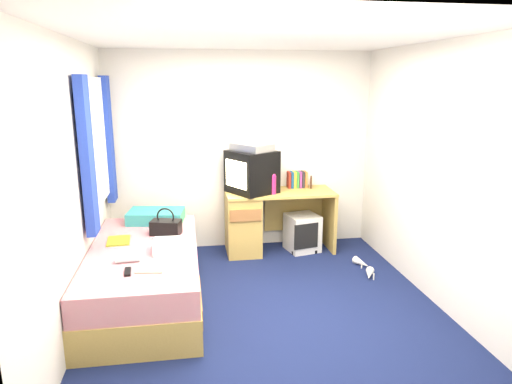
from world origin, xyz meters
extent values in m
plane|color=#0C1438|center=(0.00, 0.00, 0.00)|extent=(3.40, 3.40, 0.00)
plane|color=white|center=(0.00, 0.00, 2.40)|extent=(3.40, 3.40, 0.00)
plane|color=silver|center=(0.00, 1.70, 1.20)|extent=(3.20, 0.00, 3.20)
plane|color=silver|center=(0.00, -1.70, 1.20)|extent=(3.20, 0.00, 3.20)
plane|color=silver|center=(-1.60, 0.00, 1.20)|extent=(0.00, 3.40, 3.40)
plane|color=silver|center=(1.60, 0.00, 1.20)|extent=(0.00, 3.40, 3.40)
cube|color=tan|center=(-1.10, 0.30, 0.15)|extent=(1.00, 2.00, 0.30)
cube|color=#956236|center=(-0.60, -0.10, 0.16)|extent=(0.02, 0.70, 0.18)
cube|color=silver|center=(-1.10, 0.30, 0.42)|extent=(0.98, 1.98, 0.24)
cube|color=#1956A7|center=(-1.02, 1.10, 0.60)|extent=(0.63, 0.45, 0.13)
cube|color=tan|center=(0.42, 1.42, 0.73)|extent=(1.30, 0.55, 0.03)
cube|color=tan|center=(-0.03, 1.42, 0.36)|extent=(0.40, 0.52, 0.72)
cube|color=tan|center=(1.05, 1.42, 0.36)|extent=(0.04, 0.52, 0.72)
cube|color=tan|center=(0.67, 1.67, 0.45)|extent=(0.78, 0.03, 0.55)
cube|color=silver|center=(0.71, 1.38, 0.23)|extent=(0.43, 0.43, 0.45)
cube|color=black|center=(0.09, 1.44, 1.00)|extent=(0.65, 0.67, 0.50)
cube|color=beige|center=(-0.11, 1.32, 1.00)|extent=(0.21, 0.33, 0.31)
cube|color=#B1B1B3|center=(0.09, 1.44, 1.29)|extent=(0.52, 0.55, 0.09)
cube|color=maroon|center=(0.57, 1.60, 0.85)|extent=(0.03, 0.13, 0.20)
cube|color=navy|center=(0.61, 1.60, 0.85)|extent=(0.03, 0.13, 0.20)
cube|color=gold|center=(0.64, 1.60, 0.85)|extent=(0.03, 0.13, 0.20)
cube|color=#337F33|center=(0.68, 1.60, 0.85)|extent=(0.03, 0.13, 0.20)
cube|color=#7F337F|center=(0.71, 1.60, 0.85)|extent=(0.03, 0.13, 0.20)
cube|color=#262626|center=(0.75, 1.60, 0.85)|extent=(0.03, 0.13, 0.20)
cube|color=#B26633|center=(0.78, 1.60, 0.85)|extent=(0.03, 0.13, 0.20)
cube|color=#321B10|center=(0.85, 1.56, 0.82)|extent=(0.05, 0.12, 0.14)
cylinder|color=#D41E60|center=(0.32, 1.30, 0.86)|extent=(0.08, 0.08, 0.22)
cylinder|color=silver|center=(0.28, 1.44, 0.83)|extent=(0.05, 0.05, 0.16)
cube|color=black|center=(-0.90, 0.65, 0.61)|extent=(0.33, 0.24, 0.15)
torus|color=black|center=(-0.90, 0.65, 0.73)|extent=(0.18, 0.06, 0.18)
cube|color=silver|center=(-0.84, 0.17, 0.59)|extent=(0.32, 0.27, 0.10)
cube|color=#D9F11A|center=(-1.35, 0.51, 0.55)|extent=(0.23, 0.29, 0.01)
cylinder|color=silver|center=(-1.20, -0.03, 0.58)|extent=(0.20, 0.08, 0.07)
cube|color=orange|center=(-1.01, -0.28, 0.55)|extent=(0.23, 0.09, 0.01)
cube|color=black|center=(-1.18, -0.26, 0.55)|extent=(0.06, 0.16, 0.02)
cube|color=silver|center=(-1.58, 0.90, 1.45)|extent=(0.02, 0.90, 1.10)
cube|color=white|center=(-1.57, 0.90, 2.04)|extent=(0.06, 1.06, 0.08)
cube|color=white|center=(-1.57, 0.90, 0.86)|extent=(0.06, 1.06, 0.08)
cube|color=navy|center=(-1.53, 0.31, 1.40)|extent=(0.08, 0.24, 1.40)
cube|color=navy|center=(-1.53, 1.49, 1.40)|extent=(0.08, 0.24, 1.40)
cone|color=silver|center=(1.25, 0.78, 0.04)|extent=(0.16, 0.24, 0.09)
cone|color=silver|center=(1.21, 0.47, 0.04)|extent=(0.18, 0.24, 0.09)
camera|label=1|loc=(-0.68, -3.80, 2.05)|focal=32.00mm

